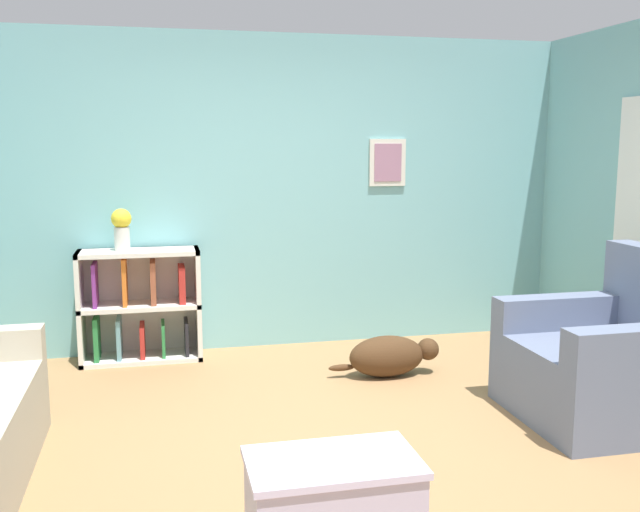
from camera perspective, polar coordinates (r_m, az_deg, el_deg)
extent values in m
plane|color=#997047|center=(4.16, 1.27, -15.32)|extent=(14.00, 14.00, 0.00)
cube|color=#7AB7BC|center=(6.01, -3.93, 5.05)|extent=(5.60, 0.10, 2.60)
cube|color=silver|center=(6.17, 5.42, 7.45)|extent=(0.32, 0.02, 0.40)
cube|color=#A37089|center=(6.16, 5.46, 7.45)|extent=(0.24, 0.01, 0.32)
cube|color=silver|center=(5.85, -18.61, -4.00)|extent=(0.04, 0.35, 0.89)
cube|color=silver|center=(5.83, -9.73, -3.71)|extent=(0.04, 0.35, 0.89)
cube|color=silver|center=(5.98, -14.14, -3.52)|extent=(0.94, 0.02, 0.89)
cube|color=silver|center=(5.93, -14.02, -7.88)|extent=(0.94, 0.35, 0.04)
cube|color=silver|center=(5.82, -14.18, -3.86)|extent=(0.94, 0.35, 0.04)
cube|color=silver|center=(5.74, -14.34, 0.28)|extent=(0.94, 0.35, 0.04)
cube|color=#287A3D|center=(5.89, -17.42, -6.33)|extent=(0.04, 0.26, 0.36)
cube|color=#7A2D84|center=(5.79, -17.55, -2.19)|extent=(0.03, 0.26, 0.34)
cube|color=#60939E|center=(5.88, -15.76, -6.40)|extent=(0.03, 0.26, 0.33)
cube|color=orange|center=(5.78, -15.36, -1.96)|extent=(0.03, 0.26, 0.37)
cube|color=#B22823|center=(5.88, -14.01, -6.63)|extent=(0.04, 0.26, 0.27)
cube|color=brown|center=(5.77, -13.20, -2.04)|extent=(0.04, 0.26, 0.34)
cube|color=#287A3D|center=(5.88, -12.42, -6.54)|extent=(0.03, 0.26, 0.28)
cube|color=#B22823|center=(5.78, -11.00, -2.20)|extent=(0.05, 0.26, 0.29)
cube|color=black|center=(5.88, -10.63, -6.44)|extent=(0.03, 0.26, 0.29)
cube|color=slate|center=(4.86, 21.56, -9.29)|extent=(1.02, 1.02, 0.48)
cube|color=slate|center=(5.11, 19.13, -4.21)|extent=(1.02, 0.18, 0.22)
cube|color=#BCB2D1|center=(3.11, 1.02, -19.61)|extent=(0.68, 0.40, 0.44)
cube|color=silver|center=(3.02, 1.04, -16.17)|extent=(0.71, 0.43, 0.03)
ellipsoid|color=#472D19|center=(5.35, 5.35, -7.99)|extent=(0.57, 0.28, 0.31)
sphere|color=#472D19|center=(5.44, 8.64, -7.38)|extent=(0.16, 0.16, 0.16)
ellipsoid|color=#472D19|center=(5.32, 1.74, -8.92)|extent=(0.20, 0.05, 0.05)
cylinder|color=silver|center=(5.73, -15.55, 1.33)|extent=(0.12, 0.12, 0.19)
sphere|color=yellow|center=(5.72, -15.62, 2.90)|extent=(0.15, 0.15, 0.15)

